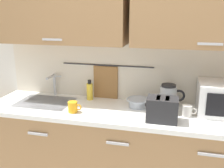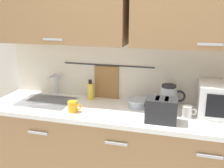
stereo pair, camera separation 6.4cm
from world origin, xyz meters
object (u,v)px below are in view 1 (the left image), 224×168
dish_soap_bottle (90,91)px  electric_kettle (169,96)px  mug_near_sink (73,107)px  mixing_bowl (138,102)px  mug_by_kettle (187,111)px  toaster (162,109)px

dish_soap_bottle → electric_kettle: bearing=-1.3°
electric_kettle → mug_near_sink: (-0.78, -0.33, -0.05)m
dish_soap_bottle → mug_near_sink: size_ratio=1.63×
mug_near_sink → mixing_bowl: 0.58m
mixing_bowl → mug_near_sink: bearing=-153.3°
mug_near_sink → mug_by_kettle: same height
dish_soap_bottle → mixing_bowl: 0.50m
toaster → mug_near_sink: bearing=-179.8°
mixing_bowl → toaster: bearing=-48.8°
electric_kettle → mug_by_kettle: electric_kettle is taller
toaster → mug_by_kettle: bearing=35.7°
mug_near_sink → mug_by_kettle: bearing=8.7°
electric_kettle → toaster: (-0.04, -0.33, -0.01)m
dish_soap_bottle → mug_by_kettle: 0.93m
electric_kettle → mixing_bowl: size_ratio=1.06×
electric_kettle → dish_soap_bottle: bearing=178.7°
electric_kettle → mug_near_sink: size_ratio=1.89×
toaster → mug_by_kettle: toaster is taller
mug_near_sink → mixing_bowl: bearing=26.7°
mug_near_sink → mug_by_kettle: size_ratio=1.00×
mug_near_sink → mixing_bowl: mug_near_sink is taller
mug_by_kettle → mug_near_sink: bearing=-171.3°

